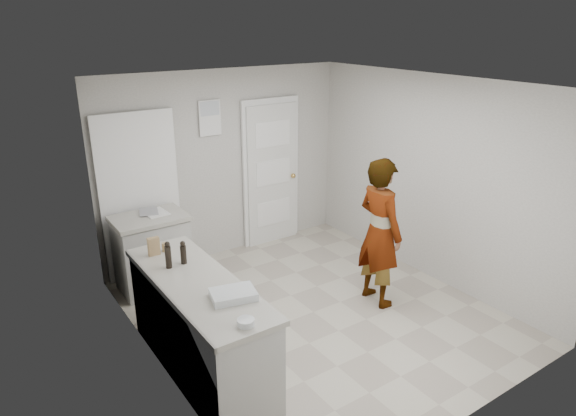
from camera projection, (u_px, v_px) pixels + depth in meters
ground at (313, 312)px, 5.74m from camera, size 4.00×4.00×0.00m
room_shell at (216, 184)px, 6.80m from camera, size 4.00×4.00×4.00m
main_counter at (200, 329)px, 4.67m from camera, size 0.64×1.96×0.93m
side_counter at (153, 255)px, 6.13m from camera, size 0.84×0.61×0.93m
person at (380, 232)px, 5.69m from camera, size 0.43×0.64×1.71m
cake_mix_box at (154, 246)px, 4.96m from camera, size 0.11×0.06×0.18m
spice_jar at (165, 247)px, 5.05m from camera, size 0.06×0.06×0.09m
oil_cruet_a at (183, 253)px, 4.78m from camera, size 0.06×0.06×0.23m
oil_cruet_b at (168, 255)px, 4.69m from camera, size 0.06×0.06×0.26m
baking_dish at (233, 295)px, 4.21m from camera, size 0.41×0.34×0.06m
egg_bowl at (246, 322)px, 3.84m from camera, size 0.13×0.13×0.05m
papers at (155, 213)px, 6.06m from camera, size 0.27×0.33×0.01m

